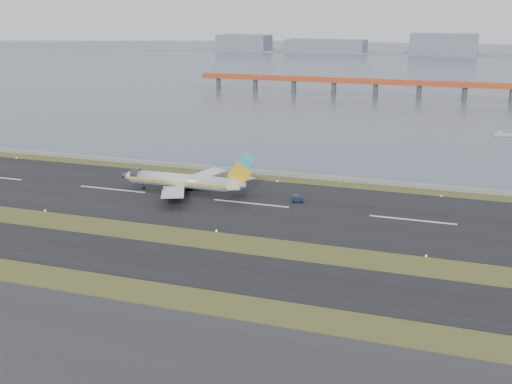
# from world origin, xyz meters

# --- Properties ---
(ground) EXTENTS (1000.00, 1000.00, 0.00)m
(ground) POSITION_xyz_m (0.00, 0.00, 0.00)
(ground) COLOR #354719
(ground) RESTS_ON ground
(apron_strip) EXTENTS (1000.00, 50.00, 0.10)m
(apron_strip) POSITION_xyz_m (0.00, -55.00, 0.05)
(apron_strip) COLOR #2B2B2D
(apron_strip) RESTS_ON ground
(taxiway_strip) EXTENTS (1000.00, 18.00, 0.10)m
(taxiway_strip) POSITION_xyz_m (0.00, -12.00, 0.05)
(taxiway_strip) COLOR black
(taxiway_strip) RESTS_ON ground
(runway_strip) EXTENTS (1000.00, 45.00, 0.10)m
(runway_strip) POSITION_xyz_m (0.00, 30.00, 0.05)
(runway_strip) COLOR black
(runway_strip) RESTS_ON ground
(seawall) EXTENTS (1000.00, 2.50, 1.00)m
(seawall) POSITION_xyz_m (0.00, 60.00, 0.50)
(seawall) COLOR gray
(seawall) RESTS_ON ground
(bay_water) EXTENTS (1400.00, 800.00, 1.30)m
(bay_water) POSITION_xyz_m (0.00, 460.00, 0.00)
(bay_water) COLOR #404D5B
(bay_water) RESTS_ON ground
(red_pier) EXTENTS (260.00, 5.00, 10.20)m
(red_pier) POSITION_xyz_m (20.00, 250.00, 7.28)
(red_pier) COLOR #C74C22
(red_pier) RESTS_ON ground
(far_shoreline) EXTENTS (1400.00, 80.00, 60.50)m
(far_shoreline) POSITION_xyz_m (13.62, 620.00, 6.07)
(far_shoreline) COLOR gray
(far_shoreline) RESTS_ON ground
(airliner) EXTENTS (38.52, 32.89, 12.80)m
(airliner) POSITION_xyz_m (-19.61, 32.98, 3.46)
(airliner) COLOR silver
(airliner) RESTS_ON ground
(pushback_tug) EXTENTS (3.30, 2.46, 1.88)m
(pushback_tug) POSITION_xyz_m (10.67, 35.13, 0.91)
(pushback_tug) COLOR #121E34
(pushback_tug) RESTS_ON ground
(workboat_far) EXTENTS (7.81, 4.00, 1.81)m
(workboat_far) POSITION_xyz_m (61.78, 147.39, 0.57)
(workboat_far) COLOR #B3B4B8
(workboat_far) RESTS_ON ground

